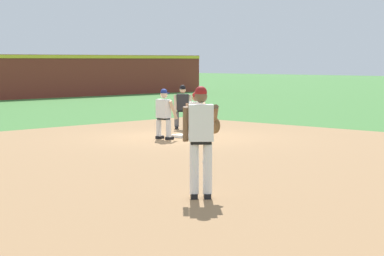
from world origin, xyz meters
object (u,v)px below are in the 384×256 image
Objects in this scene: baseball at (204,162)px; baserunner at (164,112)px; umpire at (183,105)px; first_base_bag at (180,136)px; pitcher at (202,135)px; first_baseman at (196,113)px.

baserunner is (2.91, 4.26, 0.76)m from baseball.
umpire reaches higher than baseball.
baseball is (-3.58, -4.27, -0.01)m from first_base_bag.
baseball is 8.35m from umpire.
first_base_bag is at bearing 46.66° from pitcher.
umpire is at bearing 53.15° from first_baseman.
baseball is 0.05× the size of baserunner.
first_base_bag is at bearing 0.37° from baserunner.
umpire reaches higher than first_base_bag.
first_baseman is at bearing -126.85° from umpire.
umpire is at bearing 45.86° from pitcher.
first_base_bag is 5.14× the size of baseball.
first_baseman is (7.10, 6.83, -0.33)m from pitcher.
first_baseman is 2.66m from umpire.
baserunner and umpire have the same top height.
pitcher is at bearing -136.11° from first_baseman.
baseball is 5.22m from baserunner.
baserunner is at bearing 55.69° from baseball.
baseball is at bearing -134.89° from first_baseman.
first_base_bag is 1.01m from baserunner.
baserunner is 3.29m from umpire.
umpire reaches higher than first_baseman.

